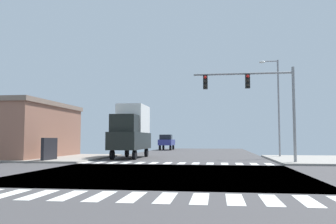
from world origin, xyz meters
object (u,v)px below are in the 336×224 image
Objects in this scene: box_truck_middle_2 at (131,130)px; pickup_nearside_1 at (167,142)px; street_lamp at (276,100)px; traffic_signal_mast at (254,92)px.

pickup_nearside_1 is at bearing -90.00° from box_truck_middle_2.
street_lamp is at bearing 122.24° from pickup_nearside_1.
box_truck_middle_2 is at bearing -171.85° from street_lamp.
traffic_signal_mast reaches higher than pickup_nearside_1.
pickup_nearside_1 is 22.76m from box_truck_middle_2.
pickup_nearside_1 is (-10.39, 28.68, -3.73)m from traffic_signal_mast.
street_lamp is 13.56m from box_truck_middle_2.
pickup_nearside_1 is at bearing 122.24° from street_lamp.
pickup_nearside_1 is (-13.15, 20.84, -4.02)m from street_lamp.
traffic_signal_mast is 1.39× the size of pickup_nearside_1.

